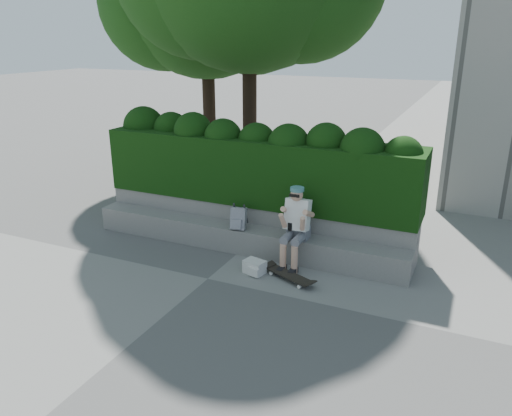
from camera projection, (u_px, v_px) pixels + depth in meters
The scene contains 8 objects.
ground at pixel (208, 279), 8.04m from camera, with size 80.00×80.00×0.00m, color slate.
bench_ledge at pixel (242, 239), 9.04m from camera, with size 6.00×0.45×0.45m, color gray.
planter_wall at pixel (253, 222), 9.40m from camera, with size 6.00×0.50×0.75m, color gray.
hedge at pixel (258, 170), 9.27m from camera, with size 6.00×1.00×1.20m, color black.
person at pixel (296, 224), 8.28m from camera, with size 0.40×0.76×1.38m.
skateboard at pixel (289, 275), 7.98m from camera, with size 0.91×0.55×0.09m.
backpack_plaid at pixel (238, 218), 8.82m from camera, with size 0.27×0.14×0.39m, color #9F9FA4.
backpack_ground at pixel (255, 267), 8.20m from camera, with size 0.34×0.24×0.22m, color silver.
Camera 1 is at (3.70, -6.24, 3.73)m, focal length 35.00 mm.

